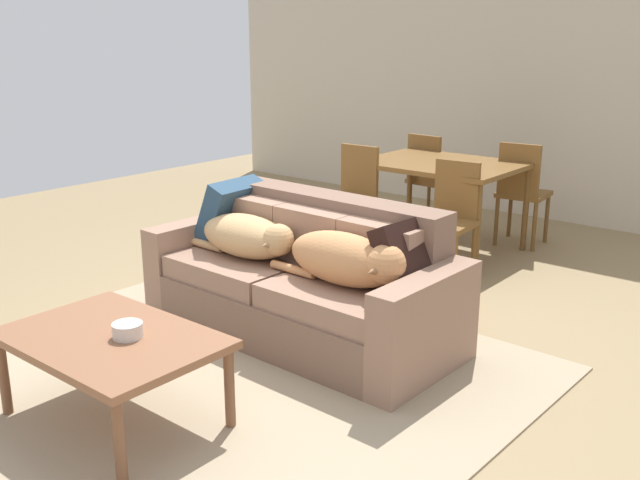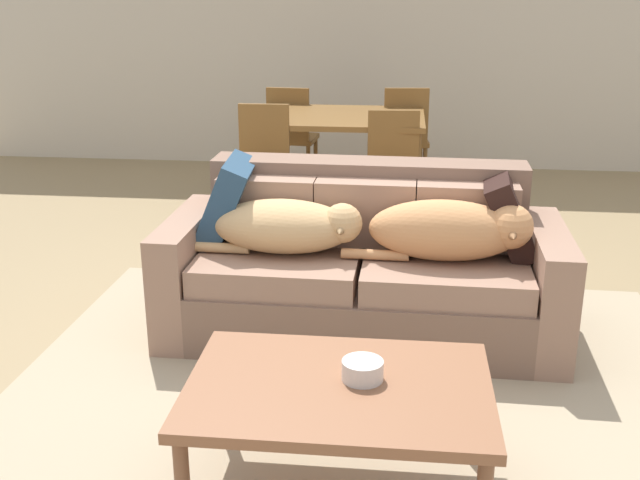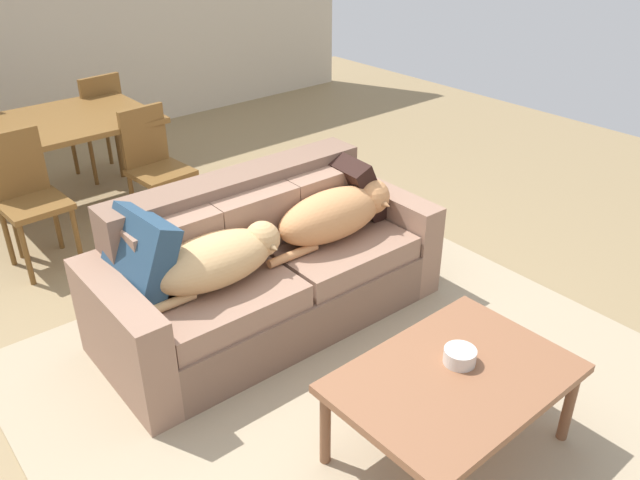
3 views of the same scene
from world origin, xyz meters
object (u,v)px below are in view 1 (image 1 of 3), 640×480
Objects in this scene: coffee_table at (111,345)px; bowl_on_coffee_table at (128,330)px; dog_on_right_cushion at (348,260)px; dining_chair_far_left at (430,176)px; dining_table at (441,170)px; dining_chair_near_right at (450,214)px; dog_on_left_cushion at (249,236)px; throw_pillow_by_left_arm at (230,212)px; couch at (305,283)px; dining_chair_near_left at (352,195)px; dining_chair_far_right at (522,189)px; throw_pillow_by_right_arm at (409,257)px.

coffee_table is 7.23× the size of bowl_on_coffee_table.
dining_chair_far_left is at bearing 114.08° from dog_on_right_cushion.
dining_table is at bearing 95.99° from bowl_on_coffee_table.
dining_chair_near_right is at bearing 131.14° from dining_chair_far_left.
dog_on_left_cushion is at bearing 179.32° from dog_on_right_cushion.
bowl_on_coffee_table is at bearing 28.08° from coffee_table.
dining_chair_near_right is at bearing 87.40° from coffee_table.
dining_chair_far_left is at bearing 122.59° from dining_chair_near_right.
couch is at bearing -5.41° from throw_pillow_by_left_arm.
dining_chair_near_left is at bearing -130.01° from dining_table.
dining_table is (-0.37, 3.49, 0.21)m from bowl_on_coffee_table.
couch is 1.56m from dining_chair_near_right.
dining_chair_far_right reaches higher than couch.
dining_table is at bearing 109.25° from dog_on_right_cushion.
dining_chair_far_left is (-0.40, 2.85, -0.09)m from dog_on_left_cushion.
bowl_on_coffee_table is at bearing -75.46° from dining_chair_near_left.
dog_on_left_cushion is at bearing -91.84° from dining_table.
bowl_on_coffee_table is at bearing 105.74° from dining_chair_far_left.
dining_chair_far_left is (-0.84, 4.10, 0.01)m from bowl_on_coffee_table.
dining_chair_far_right reaches higher than bowl_on_coffee_table.
dining_chair_far_left is (-1.50, 2.71, -0.14)m from throw_pillow_by_right_arm.
dining_table is 0.80m from dining_chair_near_left.
throw_pillow_by_left_arm is 1.46m from throw_pillow_by_right_arm.
bowl_on_coffee_table is at bearing 82.90° from dining_chair_far_right.
throw_pillow_by_right_arm is 1.63m from coffee_table.
dog_on_right_cushion is 0.88× the size of coffee_table.
dining_chair_far_left is (-1.20, 2.88, -0.11)m from dog_on_right_cushion.
throw_pillow_by_right_arm is 0.46× the size of dining_chair_near_right.
couch is 4.98× the size of throw_pillow_by_right_arm.
dining_chair_far_right is at bearing -179.76° from dining_chair_far_left.
throw_pillow_by_right_arm is 3.10m from dining_chair_far_left.
dining_chair_far_right is at bearing 101.44° from throw_pillow_by_right_arm.
dog_on_left_cushion is at bearing 102.17° from dining_chair_far_left.
dining_chair_far_left reaches higher than throw_pillow_by_right_arm.
dog_on_right_cushion is 6.34× the size of bowl_on_coffee_table.
dining_chair_near_left is at bearing 43.56° from dining_chair_far_right.
dining_chair_far_right reaches higher than dining_chair_near_right.
bowl_on_coffee_table is 2.91m from dining_chair_near_right.
dining_table is (-0.29, 3.53, 0.29)m from coffee_table.
throw_pillow_by_left_arm is at bearing -89.31° from dining_chair_near_left.
couch is at bearing 89.60° from coffee_table.
throw_pillow_by_left_arm is (-0.36, 0.18, 0.07)m from dog_on_left_cushion.
dog_on_right_cushion is at bearing -149.89° from throw_pillow_by_right_arm.
dining_chair_near_left is at bearing 105.03° from coffee_table.
dining_chair_near_right reaches higher than dog_on_right_cushion.
throw_pillow_by_left_arm reaches higher than bowl_on_coffee_table.
couch is 2.20× the size of dining_chair_near_left.
throw_pillow_by_right_arm is at bearing -72.65° from dining_chair_near_right.
dog_on_right_cushion is at bearing -55.72° from dining_chair_near_left.
throw_pillow_by_left_arm is at bearing 95.11° from dining_chair_far_left.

